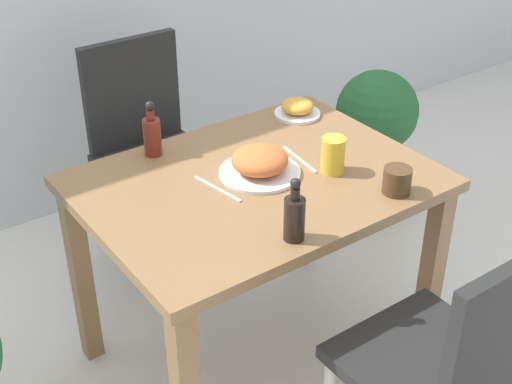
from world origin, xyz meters
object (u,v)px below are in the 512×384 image
Objects in this scene: food_plate at (260,163)px; sauce_bottle at (294,216)px; chair_near at (455,363)px; drink_cup at (397,181)px; potted_plant_right at (375,132)px; juice_glass at (333,155)px; side_plate at (297,109)px; condiment_bottle at (152,134)px; chair_far at (149,142)px.

sauce_bottle is (-0.13, -0.33, 0.03)m from food_plate.
food_plate is (-0.05, 0.76, 0.24)m from chair_near.
drink_cup is 0.45× the size of sauce_bottle.
chair_near reaches higher than sauce_bottle.
juice_glass is at bearing -143.57° from potted_plant_right.
side_plate is 0.59m from drink_cup.
side_plate is 1.97× the size of drink_cup.
juice_glass is 0.62× the size of sauce_bottle.
chair_near is at bearing -67.65° from sauce_bottle.
juice_glass is at bearing 109.70° from drink_cup.
condiment_bottle reaches higher than potted_plant_right.
food_plate is at bearing -155.12° from potted_plant_right.
condiment_bottle is at bearing -114.60° from chair_far.
sauce_bottle is at bearing -144.33° from potted_plant_right.
condiment_bottle reaches higher than side_plate.
food_plate is 0.35m from sauce_bottle.
food_plate is 1.36× the size of sauce_bottle.
side_plate is at bearing 50.89° from sauce_bottle.
chair_far reaches higher than drink_cup.
food_plate reaches higher than drink_cup.
drink_cup is at bearing -53.13° from condiment_bottle.
sauce_bottle reaches higher than potted_plant_right.
food_plate reaches higher than potted_plant_right.
sauce_bottle is at bearing -96.67° from chair_far.
food_plate is 1.52× the size of side_plate.
sauce_bottle is at bearing -67.65° from chair_near.
juice_glass is (-0.07, 0.20, 0.02)m from drink_cup.
drink_cup is at bearing -50.32° from food_plate.
side_plate is at bearing -106.26° from chair_near.
potted_plant_right is (0.58, 0.17, -0.33)m from side_plate.
chair_far is at bearing 83.33° from sauce_bottle.
potted_plant_right is at bearing -126.33° from chair_near.
chair_far is (-0.05, 1.51, 0.00)m from chair_near.
chair_near and chair_far have the same top height.
potted_plant_right is (0.93, 0.43, -0.34)m from food_plate.
sauce_bottle is (-0.13, -1.07, 0.28)m from chair_far.
condiment_bottle is at bearing 96.92° from sauce_bottle.
sauce_bottle is (-0.39, -0.01, 0.03)m from drink_cup.
condiment_bottle is at bearing 175.66° from side_plate.
chair_near reaches higher than juice_glass.
chair_near is at bearing -101.93° from juice_glass.
condiment_bottle is (-0.47, 0.62, 0.03)m from drink_cup.
potted_plant_right is at bearing 36.43° from juice_glass.
chair_far is 0.99m from potted_plant_right.
sauce_bottle reaches higher than juice_glass.
sauce_bottle is 0.64m from condiment_bottle.
food_plate is 1.36× the size of condiment_bottle.
juice_glass is at bearing -113.28° from side_plate.
drink_cup is 0.73× the size of juice_glass.
chair_near is 7.94× the size of juice_glass.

